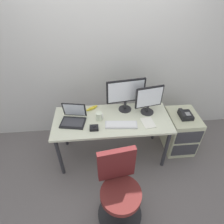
{
  "coord_description": "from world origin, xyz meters",
  "views": [
    {
      "loc": [
        -0.17,
        -1.9,
        2.37
      ],
      "look_at": [
        0.0,
        0.0,
        0.85
      ],
      "focal_mm": 30.07,
      "sensor_mm": 36.0,
      "label": 1
    }
  ],
  "objects": [
    {
      "name": "banana",
      "position": [
        -0.26,
        0.24,
        0.75
      ],
      "size": [
        0.18,
        0.14,
        0.04
      ],
      "primitive_type": "ellipsoid",
      "rotation": [
        0.0,
        0.0,
        0.58
      ],
      "color": "yellow",
      "rests_on": "desk"
    },
    {
      "name": "monitor_main",
      "position": [
        0.2,
        0.19,
        1.01
      ],
      "size": [
        0.53,
        0.18,
        0.47
      ],
      "color": "#262628",
      "rests_on": "desk"
    },
    {
      "name": "trackball_mouse",
      "position": [
        -0.24,
        -0.17,
        0.75
      ],
      "size": [
        0.11,
        0.09,
        0.07
      ],
      "color": "black",
      "rests_on": "desk"
    },
    {
      "name": "keyboard",
      "position": [
        0.11,
        -0.14,
        0.74
      ],
      "size": [
        0.42,
        0.17,
        0.03
      ],
      "color": "silver",
      "rests_on": "desk"
    },
    {
      "name": "monitor_side",
      "position": [
        0.5,
        0.1,
        0.95
      ],
      "size": [
        0.38,
        0.18,
        0.41
      ],
      "color": "#262628",
      "rests_on": "desk"
    },
    {
      "name": "office_chair",
      "position": [
        0.0,
        -0.85,
        0.42
      ],
      "size": [
        0.52,
        0.52,
        0.93
      ],
      "color": "black",
      "rests_on": "ground"
    },
    {
      "name": "back_wall",
      "position": [
        0.0,
        0.68,
        1.4
      ],
      "size": [
        6.0,
        0.1,
        2.8
      ],
      "primitive_type": "cube",
      "color": "beige",
      "rests_on": "ground"
    },
    {
      "name": "ground_plane",
      "position": [
        0.0,
        0.0,
        0.0
      ],
      "size": [
        8.0,
        8.0,
        0.0
      ],
      "primitive_type": "plane",
      "color": "#675F5F"
    },
    {
      "name": "desk_phone",
      "position": [
        1.06,
        0.06,
        0.67
      ],
      "size": [
        0.17,
        0.2,
        0.09
      ],
      "color": "black",
      "rests_on": "file_cabinet"
    },
    {
      "name": "paper_notepad",
      "position": [
        0.46,
        -0.13,
        0.73
      ],
      "size": [
        0.17,
        0.23,
        0.01
      ],
      "primitive_type": "cube",
      "rotation": [
        0.0,
        0.0,
        0.13
      ],
      "color": "white",
      "rests_on": "desk"
    },
    {
      "name": "laptop",
      "position": [
        -0.51,
        0.01,
        0.78
      ],
      "size": [
        0.35,
        0.32,
        0.24
      ],
      "color": "black",
      "rests_on": "desk"
    },
    {
      "name": "coffee_mug",
      "position": [
        -0.17,
        0.01,
        0.78
      ],
      "size": [
        0.1,
        0.09,
        0.11
      ],
      "color": "silver",
      "rests_on": "desk"
    },
    {
      "name": "file_cabinet",
      "position": [
        1.06,
        0.08,
        0.32
      ],
      "size": [
        0.42,
        0.53,
        0.63
      ],
      "color": "beige",
      "rests_on": "ground"
    },
    {
      "name": "desk",
      "position": [
        0.0,
        0.0,
        0.64
      ],
      "size": [
        1.57,
        0.66,
        0.73
      ],
      "color": "beige",
      "rests_on": "ground"
    }
  ]
}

